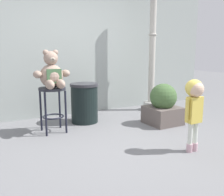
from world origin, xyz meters
TOP-DOWN VIEW (x-y plane):
  - ground_plane at (0.00, 0.00)m, footprint 24.00×24.00m
  - building_wall at (0.00, 2.18)m, footprint 7.07×0.30m
  - bar_stool_with_teddy at (-0.62, 1.06)m, footprint 0.42×0.42m
  - teddy_bear at (-0.62, 1.03)m, footprint 0.57×0.51m
  - child_walking at (0.72, -0.60)m, footprint 0.30×0.24m
  - trash_bin at (0.04, 1.34)m, footprint 0.51×0.51m
  - lamppost at (1.71, 1.55)m, footprint 0.32×0.32m
  - planter_with_shrub at (1.22, 0.56)m, footprint 0.56×0.56m

SIDE VIEW (x-z plane):
  - ground_plane at x=0.00m, z-range 0.00..0.00m
  - planter_with_shrub at x=1.22m, z-range -0.03..0.69m
  - trash_bin at x=0.04m, z-range 0.00..0.72m
  - bar_stool_with_teddy at x=-0.62m, z-range 0.16..0.88m
  - child_walking at x=0.72m, z-range 0.21..1.15m
  - teddy_bear at x=-0.62m, z-range 0.64..1.23m
  - lamppost at x=1.71m, z-range -0.29..2.53m
  - building_wall at x=0.00m, z-range 0.00..3.29m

